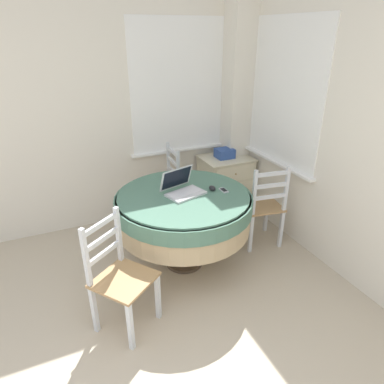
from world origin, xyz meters
TOP-DOWN VIEW (x-y plane):
  - corner_room_shell at (1.41, 1.85)m, footprint 4.65×4.73m
  - round_dining_table at (1.15, 1.74)m, footprint 1.23×1.23m
  - laptop at (1.15, 1.77)m, footprint 0.39×0.35m
  - computer_mouse at (1.42, 1.71)m, footprint 0.05×0.08m
  - cell_phone at (1.51, 1.66)m, footprint 0.05×0.11m
  - dining_chair_near_back_window at (1.26, 2.61)m, footprint 0.40×0.41m
  - dining_chair_near_right_window at (2.02, 1.73)m, footprint 0.44×0.44m
  - dining_chair_camera_near at (0.43, 1.24)m, footprint 0.54×0.54m
  - corner_cabinet at (2.07, 2.60)m, footprint 0.59×0.49m
  - storage_box at (2.05, 2.60)m, footprint 0.21×0.18m

SIDE VIEW (x-z plane):
  - corner_cabinet at x=2.07m, z-range 0.00..0.68m
  - dining_chair_near_back_window at x=1.26m, z-range -0.02..0.88m
  - dining_chair_near_right_window at x=2.02m, z-range -0.02..0.88m
  - dining_chair_camera_near at x=0.43m, z-range -0.02..0.88m
  - round_dining_table at x=1.15m, z-range 0.22..0.96m
  - storage_box at x=2.05m, z-range 0.68..0.78m
  - cell_phone at x=1.51m, z-range 0.74..0.75m
  - computer_mouse at x=1.42m, z-range 0.74..0.78m
  - laptop at x=1.15m, z-range 0.68..0.90m
  - corner_room_shell at x=1.41m, z-range 0.00..2.55m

